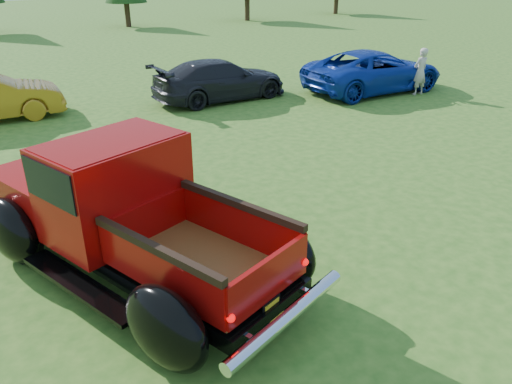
{
  "coord_description": "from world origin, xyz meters",
  "views": [
    {
      "loc": [
        -3.23,
        -6.11,
        4.31
      ],
      "look_at": [
        0.13,
        0.2,
        0.96
      ],
      "focal_mm": 35.0,
      "sensor_mm": 36.0,
      "label": 1
    }
  ],
  "objects_px": {
    "pickup_truck": "(118,208)",
    "show_car_blue": "(374,71)",
    "show_car_grey": "(220,80)",
    "spectator": "(420,72)"
  },
  "relations": [
    {
      "from": "show_car_grey",
      "to": "spectator",
      "type": "xyz_separation_m",
      "value": [
        6.34,
        -2.61,
        0.13
      ]
    },
    {
      "from": "pickup_truck",
      "to": "spectator",
      "type": "height_order",
      "value": "pickup_truck"
    },
    {
      "from": "pickup_truck",
      "to": "show_car_grey",
      "type": "relative_size",
      "value": 1.27
    },
    {
      "from": "show_car_grey",
      "to": "show_car_blue",
      "type": "xyz_separation_m",
      "value": [
        5.26,
        -1.48,
        0.05
      ]
    },
    {
      "from": "show_car_grey",
      "to": "show_car_blue",
      "type": "distance_m",
      "value": 5.46
    },
    {
      "from": "pickup_truck",
      "to": "show_car_grey",
      "type": "distance_m",
      "value": 10.0
    },
    {
      "from": "pickup_truck",
      "to": "show_car_blue",
      "type": "height_order",
      "value": "pickup_truck"
    },
    {
      "from": "spectator",
      "to": "show_car_blue",
      "type": "bearing_deg",
      "value": -49.69
    },
    {
      "from": "show_car_blue",
      "to": "spectator",
      "type": "xyz_separation_m",
      "value": [
        1.08,
        -1.13,
        0.08
      ]
    },
    {
      "from": "show_car_blue",
      "to": "show_car_grey",
      "type": "bearing_deg",
      "value": 72.57
    }
  ]
}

